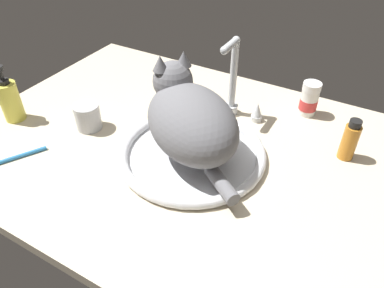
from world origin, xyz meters
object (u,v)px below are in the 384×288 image
at_px(faucet, 232,87).
at_px(sink_basin, 192,153).
at_px(metal_jar, 88,116).
at_px(toothbrush, 6,160).
at_px(soap_pump_bottle, 10,100).
at_px(amber_bottle, 350,141).
at_px(cat, 189,117).
at_px(pill_bottle, 309,100).

bearing_deg(faucet, sink_basin, -90.00).
bearing_deg(faucet, metal_jar, -140.39).
bearing_deg(toothbrush, soap_pump_bottle, 133.41).
xyz_separation_m(sink_basin, metal_jar, (-0.31, -0.03, 0.03)).
xyz_separation_m(amber_bottle, toothbrush, (-0.72, -0.43, -0.05)).
bearing_deg(metal_jar, amber_bottle, 18.98).
bearing_deg(sink_basin, cat, 144.30).
distance_m(soap_pump_bottle, metal_jar, 0.23).
height_order(sink_basin, cat, cat).
height_order(pill_bottle, soap_pump_bottle, soap_pump_bottle).
bearing_deg(pill_bottle, faucet, -150.24).
relative_size(sink_basin, faucet, 1.58).
height_order(amber_bottle, toothbrush, amber_bottle).
xyz_separation_m(cat, soap_pump_bottle, (-0.51, -0.11, -0.05)).
relative_size(sink_basin, toothbrush, 2.19).
bearing_deg(metal_jar, cat, 8.27).
bearing_deg(toothbrush, sink_basin, 32.30).
distance_m(amber_bottle, toothbrush, 0.84).
xyz_separation_m(pill_bottle, metal_jar, (-0.50, -0.37, -0.01)).
height_order(faucet, toothbrush, faucet).
xyz_separation_m(pill_bottle, amber_bottle, (0.14, -0.15, 0.01)).
height_order(faucet, pill_bottle, faucet).
relative_size(cat, pill_bottle, 3.48).
bearing_deg(pill_bottle, metal_jar, -143.92).
relative_size(pill_bottle, toothbrush, 0.60).
bearing_deg(pill_bottle, soap_pump_bottle, -148.58).
relative_size(faucet, pill_bottle, 2.32).
xyz_separation_m(sink_basin, soap_pump_bottle, (-0.52, -0.10, 0.05)).
height_order(cat, toothbrush, cat).
bearing_deg(faucet, soap_pump_bottle, -147.97).
distance_m(faucet, pill_bottle, 0.23).
relative_size(soap_pump_bottle, metal_jar, 2.26).
relative_size(amber_bottle, soap_pump_bottle, 0.67).
bearing_deg(metal_jar, pill_bottle, 36.08).
distance_m(amber_bottle, metal_jar, 0.68).
height_order(sink_basin, faucet, faucet).
bearing_deg(pill_bottle, amber_bottle, -46.37).
relative_size(faucet, soap_pump_bottle, 1.41).
bearing_deg(cat, pill_bottle, 57.15).
distance_m(cat, amber_bottle, 0.40).
xyz_separation_m(faucet, amber_bottle, (0.33, -0.03, -0.04)).
height_order(soap_pump_bottle, toothbrush, soap_pump_bottle).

